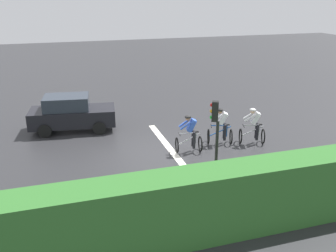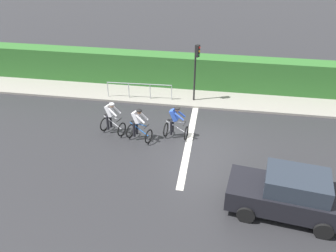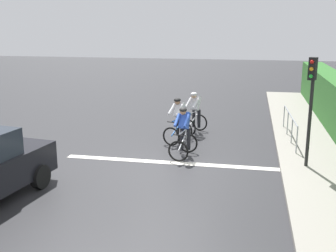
{
  "view_description": "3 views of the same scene",
  "coord_description": "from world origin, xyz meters",
  "px_view_note": "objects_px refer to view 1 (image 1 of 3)",
  "views": [
    {
      "loc": [
        14.02,
        -4.09,
        6.49
      ],
      "look_at": [
        -0.64,
        0.48,
        0.96
      ],
      "focal_mm": 39.83,
      "sensor_mm": 36.0,
      "label": 1
    },
    {
      "loc": [
        -14.1,
        -0.77,
        9.48
      ],
      "look_at": [
        -0.06,
        1.48,
        0.77
      ],
      "focal_mm": 38.53,
      "sensor_mm": 36.0,
      "label": 2
    },
    {
      "loc": [
        2.29,
        -11.76,
        4.25
      ],
      "look_at": [
        -0.34,
        1.41,
        0.95
      ],
      "focal_mm": 44.62,
      "sensor_mm": 36.0,
      "label": 3
    }
  ],
  "objects_px": {
    "cyclist_second": "(221,127)",
    "traffic_light_near_crossing": "(215,135)",
    "cyclist_lead": "(253,127)",
    "pedestrian_railing_kerbside": "(291,161)",
    "cyclist_mid": "(190,135)",
    "car_black": "(71,113)"
  },
  "relations": [
    {
      "from": "cyclist_second",
      "to": "pedestrian_railing_kerbside",
      "type": "bearing_deg",
      "value": 12.26
    },
    {
      "from": "cyclist_second",
      "to": "traffic_light_near_crossing",
      "type": "relative_size",
      "value": 0.5
    },
    {
      "from": "traffic_light_near_crossing",
      "to": "pedestrian_railing_kerbside",
      "type": "distance_m",
      "value": 3.44
    },
    {
      "from": "cyclist_mid",
      "to": "cyclist_second",
      "type": "bearing_deg",
      "value": 105.57
    },
    {
      "from": "pedestrian_railing_kerbside",
      "to": "cyclist_lead",
      "type": "bearing_deg",
      "value": 171.61
    },
    {
      "from": "traffic_light_near_crossing",
      "to": "pedestrian_railing_kerbside",
      "type": "height_order",
      "value": "traffic_light_near_crossing"
    },
    {
      "from": "cyclist_lead",
      "to": "traffic_light_near_crossing",
      "type": "height_order",
      "value": "traffic_light_near_crossing"
    },
    {
      "from": "traffic_light_near_crossing",
      "to": "car_black",
      "type": "bearing_deg",
      "value": -153.32
    },
    {
      "from": "cyclist_second",
      "to": "pedestrian_railing_kerbside",
      "type": "xyz_separation_m",
      "value": [
        4.01,
        0.87,
        -0.0
      ]
    },
    {
      "from": "traffic_light_near_crossing",
      "to": "pedestrian_railing_kerbside",
      "type": "relative_size",
      "value": 0.9
    },
    {
      "from": "car_black",
      "to": "cyclist_lead",
      "type": "bearing_deg",
      "value": 61.24
    },
    {
      "from": "cyclist_lead",
      "to": "pedestrian_railing_kerbside",
      "type": "distance_m",
      "value": 3.64
    },
    {
      "from": "cyclist_lead",
      "to": "cyclist_mid",
      "type": "relative_size",
      "value": 1.0
    },
    {
      "from": "cyclist_lead",
      "to": "cyclist_second",
      "type": "bearing_deg",
      "value": -105.98
    },
    {
      "from": "cyclist_lead",
      "to": "cyclist_second",
      "type": "relative_size",
      "value": 1.0
    },
    {
      "from": "cyclist_mid",
      "to": "traffic_light_near_crossing",
      "type": "xyz_separation_m",
      "value": [
        3.77,
        -0.58,
        1.43
      ]
    },
    {
      "from": "cyclist_lead",
      "to": "traffic_light_near_crossing",
      "type": "bearing_deg",
      "value": -43.6
    },
    {
      "from": "cyclist_second",
      "to": "cyclist_mid",
      "type": "bearing_deg",
      "value": -74.43
    },
    {
      "from": "car_black",
      "to": "pedestrian_railing_kerbside",
      "type": "bearing_deg",
      "value": 42.46
    },
    {
      "from": "car_black",
      "to": "traffic_light_near_crossing",
      "type": "distance_m",
      "value": 9.12
    },
    {
      "from": "cyclist_second",
      "to": "traffic_light_near_crossing",
      "type": "xyz_separation_m",
      "value": [
        4.23,
        -2.25,
        1.43
      ]
    },
    {
      "from": "car_black",
      "to": "cyclist_second",
      "type": "bearing_deg",
      "value": 58.72
    }
  ]
}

